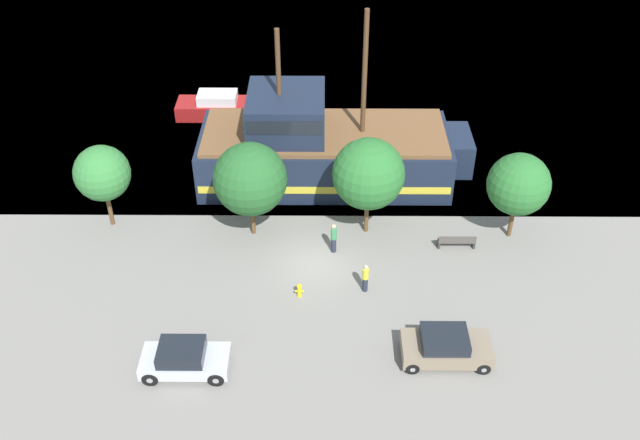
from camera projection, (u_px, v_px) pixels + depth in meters
The scene contains 13 objects.
ground_plane at pixel (315, 261), 37.23m from camera, with size 160.00×160.00×0.00m, color gray.
pirate_ship at pixel (321, 148), 42.44m from camera, with size 16.06×6.06×10.55m.
moored_boat_dockside at pixel (224, 107), 49.54m from camera, with size 6.71×2.16×1.70m.
parked_car_curb_front at pixel (184, 359), 30.87m from camera, with size 3.83×1.87×1.44m.
parked_car_curb_mid at pixel (446, 347), 31.43m from camera, with size 3.95×1.98×1.46m.
fire_hydrant at pixel (299, 290), 34.87m from camera, with size 0.42×0.25×0.76m.
bench_promenade_east at pixel (457, 241), 37.86m from camera, with size 1.99×0.45×0.85m.
pedestrian_walking_near at pixel (334, 238), 37.34m from camera, with size 0.32×0.32×1.78m.
pedestrian_walking_far at pixel (365, 278), 34.96m from camera, with size 0.32×0.32×1.62m.
tree_row_east at pixel (102, 173), 37.85m from camera, with size 3.02×3.02×4.86m.
tree_row_mideast at pixel (250, 179), 37.07m from camera, with size 3.90×3.90×5.48m.
tree_row_midwest at pixel (368, 174), 37.10m from camera, with size 3.82×3.82×5.65m.
tree_row_west at pixel (519, 184), 37.00m from camera, with size 3.31×3.31×5.01m.
Camera 1 is at (0.43, -28.51, 24.04)m, focal length 40.00 mm.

